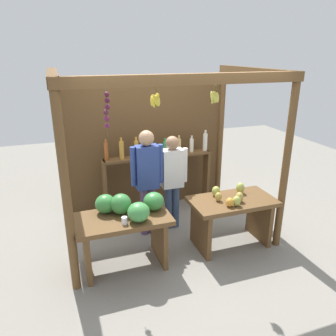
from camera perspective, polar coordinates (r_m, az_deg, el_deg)
name	(u,v)px	position (r m, az deg, el deg)	size (l,w,h in m)	color
ground_plane	(164,229)	(5.19, -0.68, -10.66)	(12.00, 12.00, 0.00)	gray
market_stall	(155,136)	(5.03, -2.30, 5.60)	(2.92, 1.95, 2.41)	brown
fruit_counter_left	(126,220)	(4.15, -7.35, -9.06)	(1.20, 0.70, 0.97)	brown
fruit_counter_right	(232,211)	(4.67, 11.07, -7.39)	(1.17, 0.64, 0.87)	brown
bottle_shelf_unit	(158,165)	(5.48, -1.77, 0.47)	(1.87, 0.22, 1.36)	brown
vendor_man	(147,174)	(4.69, -3.67, -1.10)	(0.48, 0.22, 1.61)	#544060
vendor_woman	(172,175)	(4.89, 0.74, -1.26)	(0.48, 0.20, 1.48)	#334768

